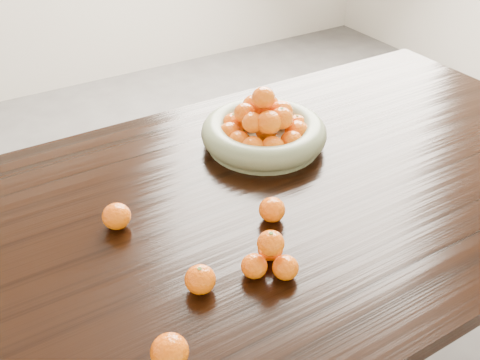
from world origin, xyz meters
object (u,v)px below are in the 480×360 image
dining_table (250,229)px  fruit_bowl (264,131)px  loose_orange_0 (200,279)px  orange_pyramid (270,256)px

dining_table → fruit_bowl: bearing=49.7°
loose_orange_0 → dining_table: bearing=40.1°
orange_pyramid → loose_orange_0: 0.14m
dining_table → loose_orange_0: (-0.23, -0.19, 0.12)m
orange_pyramid → fruit_bowl: bearing=58.3°
fruit_bowl → orange_pyramid: size_ratio=3.00×
fruit_bowl → dining_table: bearing=-130.3°
orange_pyramid → dining_table: bearing=67.5°
dining_table → fruit_bowl: fruit_bowl is taller
fruit_bowl → orange_pyramid: 0.47m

